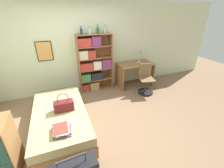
# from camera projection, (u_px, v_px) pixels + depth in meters

# --- Properties ---
(ground_plane) EXTENTS (14.00, 14.00, 0.00)m
(ground_plane) POSITION_uv_depth(u_px,v_px,m) (92.00, 120.00, 3.50)
(ground_plane) COLOR #84664C
(wall_back) EXTENTS (10.00, 0.09, 2.60)m
(wall_back) POSITION_uv_depth(u_px,v_px,m) (75.00, 49.00, 4.37)
(wall_back) COLOR beige
(wall_back) RESTS_ON ground_plane
(bed) EXTENTS (1.07, 2.04, 0.45)m
(bed) POSITION_uv_depth(u_px,v_px,m) (61.00, 119.00, 3.21)
(bed) COLOR olive
(bed) RESTS_ON ground_plane
(handbag) EXTENTS (0.39, 0.19, 0.39)m
(handbag) POSITION_uv_depth(u_px,v_px,m) (64.00, 105.00, 3.05)
(handbag) COLOR maroon
(handbag) RESTS_ON bed
(book_stack_on_bed) EXTENTS (0.33, 0.37, 0.09)m
(book_stack_on_bed) POSITION_uv_depth(u_px,v_px,m) (61.00, 130.00, 2.53)
(book_stack_on_bed) COLOR #7A336B
(book_stack_on_bed) RESTS_ON bed
(bookcase) EXTENTS (1.02, 0.32, 1.73)m
(bookcase) POSITION_uv_depth(u_px,v_px,m) (93.00, 64.00, 4.54)
(bookcase) COLOR olive
(bookcase) RESTS_ON ground_plane
(bottle_green) EXTENTS (0.07, 0.07, 0.21)m
(bottle_green) POSITION_uv_depth(u_px,v_px,m) (81.00, 31.00, 4.05)
(bottle_green) COLOR navy
(bottle_green) RESTS_ON bookcase
(bottle_brown) EXTENTS (0.08, 0.08, 0.19)m
(bottle_brown) POSITION_uv_depth(u_px,v_px,m) (90.00, 31.00, 4.10)
(bottle_brown) COLOR #B7BCC1
(bottle_brown) RESTS_ON bookcase
(bottle_clear) EXTENTS (0.08, 0.08, 0.24)m
(bottle_clear) POSITION_uv_depth(u_px,v_px,m) (98.00, 30.00, 4.22)
(bottle_clear) COLOR #1E6B2D
(bottle_clear) RESTS_ON bookcase
(bottle_blue) EXTENTS (0.07, 0.07, 0.22)m
(bottle_blue) POSITION_uv_depth(u_px,v_px,m) (105.00, 30.00, 4.30)
(bottle_blue) COLOR #B7BCC1
(bottle_blue) RESTS_ON bookcase
(desk) EXTENTS (1.15, 0.67, 0.77)m
(desk) POSITION_uv_depth(u_px,v_px,m) (135.00, 70.00, 4.98)
(desk) COLOR olive
(desk) RESTS_ON ground_plane
(desk_lamp) EXTENTS (0.19, 0.14, 0.46)m
(desk_lamp) POSITION_uv_depth(u_px,v_px,m) (141.00, 53.00, 4.86)
(desk_lamp) COLOR #ADA89E
(desk_lamp) RESTS_ON desk
(desk_chair) EXTENTS (0.50, 0.50, 0.89)m
(desk_chair) POSITION_uv_depth(u_px,v_px,m) (146.00, 84.00, 4.59)
(desk_chair) COLOR black
(desk_chair) RESTS_ON ground_plane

